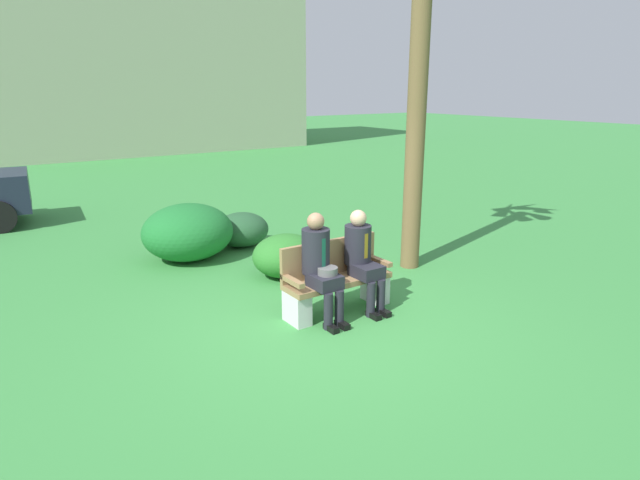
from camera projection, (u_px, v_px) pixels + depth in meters
ground_plane at (328, 326)px, 6.43m from camera, size 80.00×80.00×0.00m
park_bench at (336, 281)px, 6.79m from camera, size 1.42×0.44×0.90m
seated_man_left at (320, 262)px, 6.43m from camera, size 0.34×0.72×1.33m
seated_man_right at (362, 255)px, 6.78m from camera, size 0.34×0.72×1.28m
shrub_near_bench at (188, 232)px, 8.81m from camera, size 1.49×1.36×0.93m
shrub_mid_lawn at (286, 255)px, 8.06m from camera, size 1.03×0.94×0.64m
shrub_far_lawn at (242, 230)px, 9.58m from camera, size 0.98×0.89×0.61m
building_backdrop at (139, 25)px, 23.41m from camera, size 14.03×6.31×10.62m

